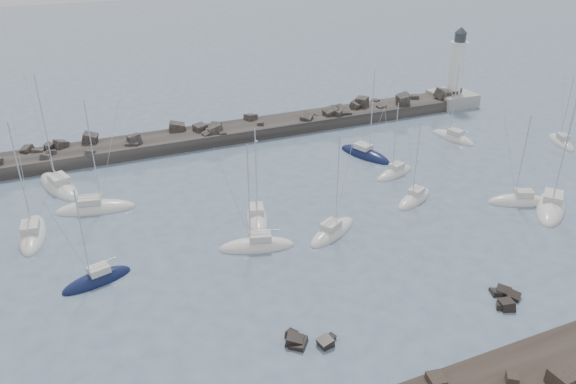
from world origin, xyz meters
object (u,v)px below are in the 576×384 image
object	(u,v)px
sailboat_10	(453,138)
sailboat_14	(395,173)
sailboat_9	(519,202)
sailboat_7	(332,232)
sailboat_2	(97,280)
sailboat_6	(257,219)
sailboat_8	(365,155)
sailboat_1	(59,187)
sailboat_3	(33,235)
sailboat_5	(257,246)
sailboat_12	(561,143)
lighthouse	(453,88)
sailboat_4	(95,209)
sailboat_13	(414,199)
sailboat_11	(551,207)

from	to	relation	value
sailboat_10	sailboat_14	world-z (taller)	sailboat_10
sailboat_9	sailboat_14	distance (m)	16.02
sailboat_7	sailboat_9	size ratio (longest dim) A/B	1.01
sailboat_2	sailboat_6	bearing A→B (deg)	15.77
sailboat_6	sailboat_8	bearing A→B (deg)	28.49
sailboat_14	sailboat_6	bearing A→B (deg)	-168.81
sailboat_8	sailboat_1	bearing A→B (deg)	171.07
sailboat_3	sailboat_5	bearing A→B (deg)	-28.94
sailboat_2	sailboat_12	distance (m)	69.83
sailboat_8	sailboat_7	bearing A→B (deg)	-129.52
lighthouse	sailboat_14	size ratio (longest dim) A/B	1.33
sailboat_1	sailboat_2	xyz separation A→B (m)	(2.03, -23.09, -0.00)
sailboat_6	sailboat_9	world-z (taller)	sailboat_6
sailboat_1	sailboat_4	world-z (taller)	sailboat_1
sailboat_2	sailboat_10	distance (m)	57.94
sailboat_3	sailboat_5	xyz separation A→B (m)	(21.65, -11.97, -0.00)
sailboat_9	sailboat_8	bearing A→B (deg)	115.56
sailboat_8	sailboat_14	bearing A→B (deg)	-86.92
sailboat_5	sailboat_12	size ratio (longest dim) A/B	1.14
sailboat_1	sailboat_10	size ratio (longest dim) A/B	1.28
lighthouse	sailboat_1	size ratio (longest dim) A/B	0.92
sailboat_7	sailboat_12	world-z (taller)	sailboat_7
sailboat_1	sailboat_13	xyz separation A→B (m)	(39.80, -21.05, -0.02)
sailboat_2	sailboat_13	distance (m)	37.83
sailboat_14	sailboat_2	bearing A→B (deg)	-166.68
sailboat_10	sailboat_2	bearing A→B (deg)	-162.95
sailboat_7	sailboat_10	world-z (taller)	sailboat_10
sailboat_7	sailboat_11	world-z (taller)	sailboat_11
lighthouse	sailboat_2	distance (m)	73.32
sailboat_1	sailboat_3	xyz separation A→B (m)	(-3.42, -11.54, 0.00)
sailboat_9	sailboat_10	size ratio (longest dim) A/B	0.98
sailboat_12	sailboat_4	bearing A→B (deg)	174.70
sailboat_5	sailboat_14	world-z (taller)	sailboat_5
lighthouse	sailboat_4	distance (m)	66.80
sailboat_9	sailboat_1	bearing A→B (deg)	152.37
sailboat_4	sailboat_7	size ratio (longest dim) A/B	1.18
sailboat_5	sailboat_13	size ratio (longest dim) A/B	1.14
sailboat_2	sailboat_7	distance (m)	24.87
sailboat_2	sailboat_14	world-z (taller)	sailboat_14
sailboat_7	sailboat_14	world-z (taller)	sailboat_7
sailboat_8	sailboat_13	xyz separation A→B (m)	(-1.58, -14.55, -0.01)
sailboat_1	sailboat_10	bearing A→B (deg)	-6.06
lighthouse	sailboat_6	size ratio (longest dim) A/B	1.18
sailboat_1	sailboat_11	world-z (taller)	sailboat_11
sailboat_4	sailboat_14	world-z (taller)	sailboat_4
sailboat_8	sailboat_14	xyz separation A→B (m)	(0.39, -7.18, -0.01)
sailboat_5	sailboat_6	world-z (taller)	sailboat_5
lighthouse	sailboat_2	size ratio (longest dim) A/B	1.33
lighthouse	sailboat_2	xyz separation A→B (m)	(-66.28, -31.22, -2.94)
sailboat_1	sailboat_5	world-z (taller)	sailboat_1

